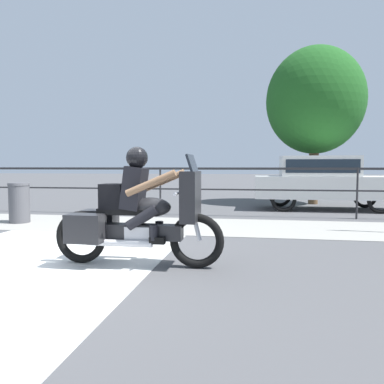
# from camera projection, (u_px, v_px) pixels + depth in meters

# --- Properties ---
(ground_plane) EXTENTS (120.00, 120.00, 0.00)m
(ground_plane) POSITION_uv_depth(u_px,v_px,m) (70.00, 262.00, 5.21)
(ground_plane) COLOR #4C4C4F
(sidewalk_band) EXTENTS (44.00, 2.40, 0.01)m
(sidewalk_band) POSITION_uv_depth(u_px,v_px,m) (142.00, 224.00, 8.55)
(sidewalk_band) COLOR #99968E
(sidewalk_band) RESTS_ON ground
(crosswalk_band) EXTENTS (3.68, 6.00, 0.01)m
(crosswalk_band) POSITION_uv_depth(u_px,v_px,m) (22.00, 264.00, 5.11)
(crosswalk_band) COLOR silver
(crosswalk_band) RESTS_ON ground
(fence_railing) EXTENTS (36.00, 0.05, 1.30)m
(fence_railing) POSITION_uv_depth(u_px,v_px,m) (160.00, 178.00, 10.21)
(fence_railing) COLOR #232326
(fence_railing) RESTS_ON ground
(motorcycle) EXTENTS (2.34, 0.76, 1.59)m
(motorcycle) POSITION_uv_depth(u_px,v_px,m) (136.00, 214.00, 4.99)
(motorcycle) COLOR black
(motorcycle) RESTS_ON ground
(parked_car) EXTENTS (4.30, 1.64, 1.64)m
(parked_car) POSITION_uv_depth(u_px,v_px,m) (323.00, 179.00, 11.43)
(parked_car) COLOR silver
(parked_car) RESTS_ON ground
(trash_bin) EXTENTS (0.49, 0.49, 0.95)m
(trash_bin) POSITION_uv_depth(u_px,v_px,m) (19.00, 203.00, 8.79)
(trash_bin) COLOR #515156
(trash_bin) RESTS_ON ground
(tree_behind_sign) EXTENTS (3.36, 3.36, 5.47)m
(tree_behind_sign) POSITION_uv_depth(u_px,v_px,m) (315.00, 101.00, 13.04)
(tree_behind_sign) COLOR brown
(tree_behind_sign) RESTS_ON ground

